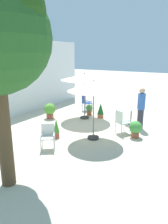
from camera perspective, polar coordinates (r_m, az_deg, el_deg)
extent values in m
plane|color=beige|center=(9.17, 1.91, -4.95)|extent=(60.00, 60.00, 0.00)
cube|color=white|center=(11.64, -18.31, 8.58)|extent=(10.77, 0.30, 3.91)
cylinder|color=brown|center=(5.44, -20.58, -5.64)|extent=(0.34, 0.34, 2.66)
sphere|color=#2A4925|center=(5.69, -19.05, 15.50)|extent=(1.49, 1.49, 1.49)
sphere|color=#1F4715|center=(4.82, -18.09, 24.64)|extent=(1.24, 1.24, 1.24)
cylinder|color=#2D2D2D|center=(10.83, 0.17, -1.48)|extent=(0.44, 0.44, 0.08)
cylinder|color=slate|center=(10.56, 0.17, 4.12)|extent=(0.04, 0.04, 2.24)
cone|color=beige|center=(10.41, 0.17, 9.39)|extent=(2.33, 2.33, 0.29)
sphere|color=slate|center=(10.40, 0.18, 10.34)|extent=(0.06, 0.06, 0.06)
cylinder|color=#2D2D2D|center=(8.32, 2.48, -6.84)|extent=(0.44, 0.44, 0.08)
cylinder|color=slate|center=(7.97, 2.56, 0.28)|extent=(0.04, 0.04, 2.22)
cone|color=beige|center=(7.78, 2.65, 6.93)|extent=(1.94, 1.94, 0.35)
sphere|color=slate|center=(7.75, 2.67, 8.43)|extent=(0.06, 0.06, 0.06)
cylinder|color=white|center=(10.08, 12.59, 0.85)|extent=(0.70, 0.70, 0.02)
cylinder|color=slate|center=(10.17, 12.47, -1.14)|extent=(0.06, 0.06, 0.70)
cylinder|color=slate|center=(10.27, 12.36, -2.94)|extent=(0.39, 0.39, 0.03)
cube|color=white|center=(8.90, 10.40, -2.72)|extent=(0.64, 0.63, 0.04)
cube|color=white|center=(8.69, 9.33, -1.27)|extent=(0.25, 0.39, 0.50)
cube|color=white|center=(8.71, 11.26, -2.33)|extent=(0.40, 0.25, 0.03)
cube|color=white|center=(9.01, 9.64, -1.64)|extent=(0.40, 0.25, 0.03)
cylinder|color=white|center=(8.96, 12.27, -4.30)|extent=(0.04, 0.04, 0.44)
cylinder|color=white|center=(9.26, 10.63, -3.57)|extent=(0.04, 0.04, 0.44)
cylinder|color=white|center=(8.69, 9.99, -4.81)|extent=(0.04, 0.04, 0.44)
cylinder|color=white|center=(9.00, 8.39, -4.03)|extent=(0.04, 0.04, 0.44)
cube|color=#2C4C9F|center=(12.21, 0.81, 2.43)|extent=(0.63, 0.62, 0.04)
cube|color=#2C4C9F|center=(12.06, -0.09, 3.56)|extent=(0.25, 0.37, 0.49)
cube|color=#2C4C9F|center=(12.01, 1.24, 2.80)|extent=(0.38, 0.26, 0.03)
cube|color=#2C4C9F|center=(12.35, 0.39, 3.16)|extent=(0.38, 0.26, 0.03)
cylinder|color=#2C4C9F|center=(12.19, 2.13, 1.28)|extent=(0.04, 0.04, 0.42)
cylinder|color=#2C4C9F|center=(12.53, 1.27, 1.68)|extent=(0.04, 0.04, 0.42)
cylinder|color=#2C4C9F|center=(12.00, 0.32, 1.06)|extent=(0.04, 0.04, 0.42)
cylinder|color=#2C4C9F|center=(12.34, -0.51, 1.47)|extent=(0.04, 0.04, 0.42)
cube|color=white|center=(7.39, -9.71, -6.74)|extent=(0.64, 0.64, 0.04)
cube|color=white|center=(7.50, -9.65, -4.54)|extent=(0.30, 0.39, 0.42)
cube|color=white|center=(7.37, -11.43, -5.89)|extent=(0.35, 0.27, 0.03)
cube|color=white|center=(7.33, -8.06, -5.85)|extent=(0.35, 0.27, 0.03)
cylinder|color=white|center=(7.31, -11.49, -8.99)|extent=(0.04, 0.04, 0.41)
cylinder|color=white|center=(7.27, -8.04, -8.97)|extent=(0.04, 0.04, 0.41)
cylinder|color=white|center=(7.69, -11.13, -7.74)|extent=(0.04, 0.04, 0.41)
cylinder|color=white|center=(7.65, -7.86, -7.71)|extent=(0.04, 0.04, 0.41)
cylinder|color=brown|center=(11.36, 1.38, -0.22)|extent=(0.25, 0.25, 0.25)
cylinder|color=#382819|center=(11.33, 1.39, 0.33)|extent=(0.22, 0.22, 0.02)
sphere|color=#407A3C|center=(11.29, 1.39, 1.14)|extent=(0.37, 0.37, 0.37)
cylinder|color=#A8483A|center=(8.44, -7.35, -6.11)|extent=(0.22, 0.22, 0.22)
cylinder|color=#382819|center=(8.40, -7.37, -5.47)|extent=(0.19, 0.19, 0.02)
cone|color=#3C8C29|center=(8.30, -7.44, -3.63)|extent=(0.24, 0.24, 0.55)
cylinder|color=#BD5C3D|center=(10.94, 4.43, -1.03)|extent=(0.30, 0.30, 0.20)
cylinder|color=#382819|center=(10.91, 4.44, -0.58)|extent=(0.27, 0.27, 0.02)
cone|color=#1D5D24|center=(10.84, 4.47, 0.91)|extent=(0.33, 0.33, 0.56)
cylinder|color=#A54B3C|center=(10.94, -9.08, -1.04)|extent=(0.36, 0.36, 0.25)
cylinder|color=#382819|center=(10.91, -9.11, -0.46)|extent=(0.31, 0.31, 0.02)
sphere|color=#539B34|center=(10.84, -9.16, 0.83)|extent=(0.58, 0.58, 0.58)
sphere|color=#B83DAA|center=(10.66, -8.96, 0.89)|extent=(0.13, 0.13, 0.13)
sphere|color=#B83DAA|center=(10.75, -8.45, 0.56)|extent=(0.12, 0.12, 0.12)
cylinder|color=#954D35|center=(8.65, 13.51, -5.94)|extent=(0.31, 0.31, 0.21)
cylinder|color=#382819|center=(8.61, 13.55, -5.36)|extent=(0.27, 0.27, 0.02)
sphere|color=green|center=(8.54, 13.64, -3.98)|extent=(0.50, 0.50, 0.50)
cylinder|color=#33333D|center=(9.58, 14.81, -1.81)|extent=(0.26, 0.26, 0.87)
cylinder|color=#3560B0|center=(9.39, 15.13, 2.75)|extent=(0.44, 0.44, 0.69)
sphere|color=tan|center=(9.30, 15.33, 5.53)|extent=(0.24, 0.24, 0.24)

